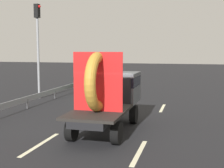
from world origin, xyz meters
name	(u,v)px	position (x,y,z in m)	size (l,w,h in m)	color
ground_plane	(98,130)	(0.00, 0.00, 0.00)	(120.00, 120.00, 0.00)	black
flatbed_truck	(110,92)	(0.37, 0.55, 1.54)	(2.02, 5.18, 3.27)	black
distant_sedan	(100,83)	(-3.18, 10.67, 0.73)	(1.79, 4.17, 1.36)	black
traffic_light	(38,38)	(-6.40, 6.95, 4.10)	(0.42, 0.36, 6.35)	gray
guardrail	(43,95)	(-5.27, 5.26, 0.53)	(0.10, 14.55, 0.71)	gray
lane_dash_left_near	(40,144)	(-1.40, -2.41, 0.00)	(2.81, 0.16, 0.01)	beige
lane_dash_left_far	(103,105)	(-1.40, 5.49, 0.00)	(2.77, 0.16, 0.01)	beige
lane_dash_right_near	(139,152)	(2.15, -2.38, 0.00)	(2.60, 0.16, 0.01)	beige
lane_dash_right_far	(162,108)	(2.15, 5.51, 0.00)	(2.40, 0.16, 0.01)	beige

